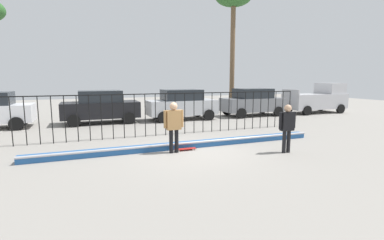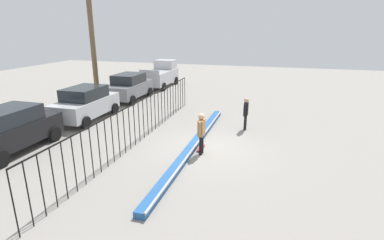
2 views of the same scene
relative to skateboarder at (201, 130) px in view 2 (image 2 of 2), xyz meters
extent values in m
plane|color=gray|center=(0.59, -0.02, -1.07)|extent=(60.00, 60.00, 0.00)
cube|color=#235699|center=(0.59, 0.52, -0.96)|extent=(11.00, 0.36, 0.22)
cylinder|color=#B2B2B7|center=(0.59, 0.34, -0.85)|extent=(11.00, 0.09, 0.09)
cylinder|color=black|center=(-6.41, 3.12, -0.10)|extent=(0.04, 0.04, 1.93)
cylinder|color=black|center=(-5.94, 3.12, -0.10)|extent=(0.04, 0.04, 1.93)
cylinder|color=black|center=(-5.47, 3.12, -0.10)|extent=(0.04, 0.04, 1.93)
cylinder|color=black|center=(-5.01, 3.12, -0.10)|extent=(0.04, 0.04, 1.93)
cylinder|color=black|center=(-4.54, 3.12, -0.10)|extent=(0.04, 0.04, 1.93)
cylinder|color=black|center=(-4.07, 3.12, -0.10)|extent=(0.04, 0.04, 1.93)
cylinder|color=black|center=(-3.61, 3.12, -0.10)|extent=(0.04, 0.04, 1.93)
cylinder|color=black|center=(-3.14, 3.12, -0.10)|extent=(0.04, 0.04, 1.93)
cylinder|color=black|center=(-2.67, 3.12, -0.10)|extent=(0.04, 0.04, 1.93)
cylinder|color=black|center=(-2.21, 3.12, -0.10)|extent=(0.04, 0.04, 1.93)
cylinder|color=black|center=(-1.74, 3.12, -0.10)|extent=(0.04, 0.04, 1.93)
cylinder|color=black|center=(-1.27, 3.12, -0.10)|extent=(0.04, 0.04, 1.93)
cylinder|color=black|center=(-0.81, 3.12, -0.10)|extent=(0.04, 0.04, 1.93)
cylinder|color=black|center=(-0.34, 3.12, -0.10)|extent=(0.04, 0.04, 1.93)
cylinder|color=black|center=(0.13, 3.12, -0.10)|extent=(0.04, 0.04, 1.93)
cylinder|color=black|center=(0.59, 3.12, -0.10)|extent=(0.04, 0.04, 1.93)
cylinder|color=black|center=(1.06, 3.12, -0.10)|extent=(0.04, 0.04, 1.93)
cylinder|color=black|center=(1.53, 3.12, -0.10)|extent=(0.04, 0.04, 1.93)
cylinder|color=black|center=(1.99, 3.12, -0.10)|extent=(0.04, 0.04, 1.93)
cylinder|color=black|center=(2.46, 3.12, -0.10)|extent=(0.04, 0.04, 1.93)
cylinder|color=black|center=(2.93, 3.12, -0.10)|extent=(0.04, 0.04, 1.93)
cylinder|color=black|center=(3.39, 3.12, -0.10)|extent=(0.04, 0.04, 1.93)
cylinder|color=black|center=(3.86, 3.12, -0.10)|extent=(0.04, 0.04, 1.93)
cylinder|color=black|center=(4.33, 3.12, -0.10)|extent=(0.04, 0.04, 1.93)
cylinder|color=black|center=(4.79, 3.12, -0.10)|extent=(0.04, 0.04, 1.93)
cylinder|color=black|center=(5.26, 3.12, -0.10)|extent=(0.04, 0.04, 1.93)
cylinder|color=black|center=(5.73, 3.12, -0.10)|extent=(0.04, 0.04, 1.93)
cylinder|color=black|center=(6.19, 3.12, -0.10)|extent=(0.04, 0.04, 1.93)
cylinder|color=black|center=(6.66, 3.12, -0.10)|extent=(0.04, 0.04, 1.93)
cylinder|color=black|center=(7.13, 3.12, -0.10)|extent=(0.04, 0.04, 1.93)
cylinder|color=black|center=(7.59, 3.12, -0.10)|extent=(0.04, 0.04, 1.93)
cube|color=black|center=(0.59, 3.12, 0.84)|extent=(14.00, 0.04, 0.04)
cylinder|color=black|center=(-0.10, 0.00, -0.65)|extent=(0.14, 0.14, 0.82)
cylinder|color=black|center=(0.10, 0.00, -0.65)|extent=(0.14, 0.14, 0.82)
cube|color=#A87A47|center=(0.00, 0.00, 0.10)|extent=(0.50, 0.22, 0.68)
sphere|color=tan|center=(0.00, 0.00, 0.58)|extent=(0.27, 0.27, 0.27)
cylinder|color=#A87A47|center=(-0.30, 0.00, 0.14)|extent=(0.11, 0.11, 0.61)
cylinder|color=#A87A47|center=(0.30, 0.00, 0.14)|extent=(0.11, 0.11, 0.61)
cube|color=#A51E19|center=(0.47, 0.14, -1.00)|extent=(0.80, 0.20, 0.02)
cylinder|color=silver|center=(0.74, 0.21, -1.04)|extent=(0.05, 0.03, 0.05)
cylinder|color=silver|center=(0.74, 0.06, -1.04)|extent=(0.05, 0.03, 0.05)
cylinder|color=silver|center=(0.20, 0.21, -1.04)|extent=(0.05, 0.03, 0.05)
cylinder|color=silver|center=(0.20, 0.06, -1.04)|extent=(0.05, 0.03, 0.05)
cylinder|color=black|center=(3.58, -1.41, -0.67)|extent=(0.13, 0.13, 0.79)
cylinder|color=black|center=(3.77, -1.41, -0.67)|extent=(0.13, 0.13, 0.79)
cube|color=black|center=(3.68, -1.41, 0.05)|extent=(0.48, 0.21, 0.65)
sphere|color=tan|center=(3.68, -1.41, 0.50)|extent=(0.26, 0.26, 0.26)
cylinder|color=black|center=(3.39, -1.41, 0.08)|extent=(0.10, 0.10, 0.58)
cylinder|color=black|center=(3.97, -1.41, 0.08)|extent=(0.10, 0.10, 0.58)
cube|color=black|center=(-1.93, 7.92, -0.28)|extent=(4.30, 1.90, 0.90)
cube|color=#1E2328|center=(-1.93, 7.92, 0.50)|extent=(2.37, 1.71, 0.66)
cylinder|color=black|center=(-0.47, 8.87, -0.73)|extent=(0.68, 0.22, 0.68)
cylinder|color=black|center=(-0.47, 6.97, -0.73)|extent=(0.68, 0.22, 0.68)
cylinder|color=black|center=(-3.39, 6.97, -0.73)|extent=(0.68, 0.22, 0.68)
cube|color=#B7BABF|center=(2.92, 7.59, -0.28)|extent=(4.30, 1.90, 0.90)
cube|color=#1E2328|center=(2.92, 7.59, 0.50)|extent=(2.37, 1.71, 0.66)
cylinder|color=black|center=(4.38, 8.54, -0.73)|extent=(0.68, 0.22, 0.68)
cylinder|color=black|center=(4.38, 6.64, -0.73)|extent=(0.68, 0.22, 0.68)
cylinder|color=black|center=(1.46, 8.54, -0.73)|extent=(0.68, 0.22, 0.68)
cylinder|color=black|center=(1.46, 6.64, -0.73)|extent=(0.68, 0.22, 0.68)
cube|color=slate|center=(8.15, 7.55, -0.28)|extent=(4.30, 1.90, 0.90)
cube|color=#1E2328|center=(8.15, 7.55, 0.50)|extent=(2.37, 1.71, 0.66)
cylinder|color=black|center=(9.61, 8.50, -0.73)|extent=(0.68, 0.22, 0.68)
cylinder|color=black|center=(9.61, 6.60, -0.73)|extent=(0.68, 0.22, 0.68)
cylinder|color=black|center=(6.68, 8.50, -0.73)|extent=(0.68, 0.22, 0.68)
cylinder|color=black|center=(6.68, 6.60, -0.73)|extent=(0.68, 0.22, 0.68)
cube|color=#B7B7BC|center=(13.46, 7.29, -0.18)|extent=(4.70, 1.90, 1.10)
cube|color=#B7B7BC|center=(14.91, 7.29, 0.77)|extent=(1.50, 1.75, 0.80)
cube|color=#B7B7BC|center=(11.17, 7.29, 0.55)|extent=(0.12, 1.75, 0.36)
cylinder|color=black|center=(15.06, 8.24, -0.73)|extent=(0.68, 0.22, 0.68)
cylinder|color=black|center=(15.06, 6.34, -0.73)|extent=(0.68, 0.22, 0.68)
cylinder|color=black|center=(11.87, 8.24, -0.73)|extent=(0.68, 0.22, 0.68)
cylinder|color=black|center=(11.87, 6.34, -0.73)|extent=(0.68, 0.22, 0.68)
cylinder|color=brown|center=(7.90, 10.11, 2.87)|extent=(0.36, 0.36, 7.87)
camera|label=1|loc=(-2.91, -9.23, 1.51)|focal=26.46mm
camera|label=2|loc=(-11.33, -2.88, 4.06)|focal=28.02mm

